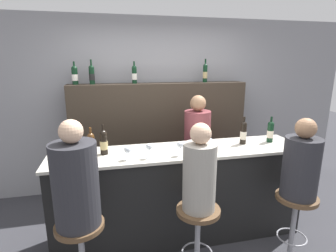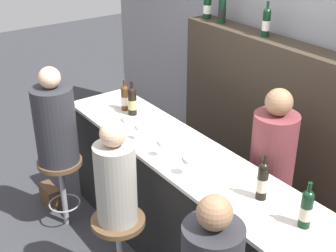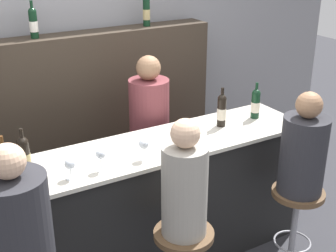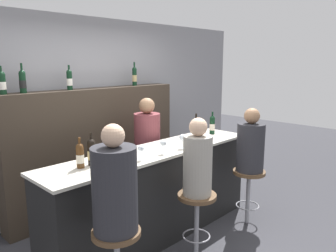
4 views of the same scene
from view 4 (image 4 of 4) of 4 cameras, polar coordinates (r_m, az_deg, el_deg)
The scene contains 23 objects.
ground_plane at distance 3.89m, azimuth 1.10°, elevation -19.87°, with size 16.00×16.00×0.00m, color #333338.
wall_back at distance 4.69m, azimuth -13.95°, elevation 2.19°, with size 6.40×0.05×2.60m.
bar_counter at distance 3.83m, azimuth -2.02°, elevation -11.65°, with size 2.74×0.60×1.04m.
back_bar_cabinet at distance 4.60m, azimuth -12.19°, elevation -3.90°, with size 2.57×0.28×1.66m.
wine_bottle_counter_0 at distance 3.12m, azimuth -15.06°, elevation -4.97°, with size 0.07×0.07×0.29m.
wine_bottle_counter_1 at distance 3.18m, azimuth -13.17°, elevation -4.38°, with size 0.08×0.08×0.31m.
wine_bottle_counter_2 at distance 4.20m, azimuth 4.89°, elevation -0.30°, with size 0.07×0.07×0.32m.
wine_bottle_counter_3 at distance 4.47m, azimuth 7.71°, elevation 0.24°, with size 0.07×0.07×0.30m.
wine_bottle_backbar_0 at distance 3.94m, azimuth -26.95°, elevation 6.75°, with size 0.08×0.08×0.30m.
wine_bottle_backbar_1 at distance 4.02m, azimuth -24.00°, elevation 7.13°, with size 0.07×0.07×0.33m.
wine_bottle_backbar_2 at distance 4.27m, azimuth -16.79°, elevation 7.75°, with size 0.07×0.07×0.31m.
wine_bottle_backbar_3 at distance 4.86m, azimuth -5.85°, elevation 8.65°, with size 0.07×0.07×0.34m.
wine_glass_0 at distance 3.15m, azimuth -7.59°, elevation -5.00°, with size 0.07×0.07×0.14m.
wine_glass_1 at distance 3.27m, azimuth -4.74°, elevation -4.07°, with size 0.07×0.07×0.15m.
wine_glass_2 at distance 3.48m, azimuth -0.84°, elevation -3.11°, with size 0.07×0.07×0.15m.
wine_glass_3 at distance 3.69m, azimuth 2.56°, elevation -2.10°, with size 0.08×0.08×0.16m.
bar_stool_left at distance 2.83m, azimuth -8.93°, elevation -20.12°, with size 0.39×0.39×0.69m.
guest_seated_left at distance 2.60m, azimuth -9.27°, elevation -10.38°, with size 0.35×0.35×0.86m.
bar_stool_middle at distance 3.45m, azimuth 5.04°, elevation -13.95°, with size 0.39×0.39×0.69m.
guest_seated_middle at distance 3.28m, azimuth 5.18°, elevation -6.20°, with size 0.29×0.29×0.78m.
bar_stool_right at distance 4.23m, azimuth 13.87°, elevation -9.41°, with size 0.39×0.39×0.69m.
guest_seated_right at distance 4.09m, azimuth 14.18°, elevation -3.15°, with size 0.33×0.33×0.78m.
bartender at distance 4.40m, azimuth -3.59°, elevation -5.98°, with size 0.34×0.34×1.55m.
Camera 4 is at (-2.44, -2.27, 2.01)m, focal length 35.00 mm.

